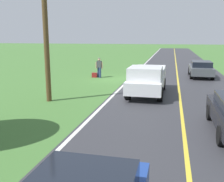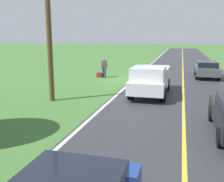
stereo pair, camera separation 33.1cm
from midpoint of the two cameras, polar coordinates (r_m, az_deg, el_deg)
ground_plane at (r=21.98m, az=2.37°, el=2.58°), size 200.00×200.00×0.00m
road_surface at (r=21.49m, az=15.64°, el=1.94°), size 8.27×120.00×0.00m
lane_edge_line at (r=21.78m, az=5.18°, el=2.47°), size 0.16×117.60×0.00m
lane_centre_line at (r=21.49m, az=15.64°, el=1.95°), size 0.14×117.60×0.00m
hitchhiker_walking at (r=22.80m, az=-1.29°, el=5.41°), size 0.62×0.51×1.75m
suitcase_carried at (r=22.94m, az=-2.35°, el=3.50°), size 0.46×0.20×0.42m
pickup_truck_passing at (r=16.02m, az=8.91°, el=2.47°), size 2.16×5.43×1.82m
sedan_near_oncoming at (r=24.30m, az=20.31°, el=4.54°), size 1.95×4.41×1.41m
utility_pole_roadside at (r=14.63m, az=-12.91°, el=12.25°), size 0.28×0.28×7.43m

